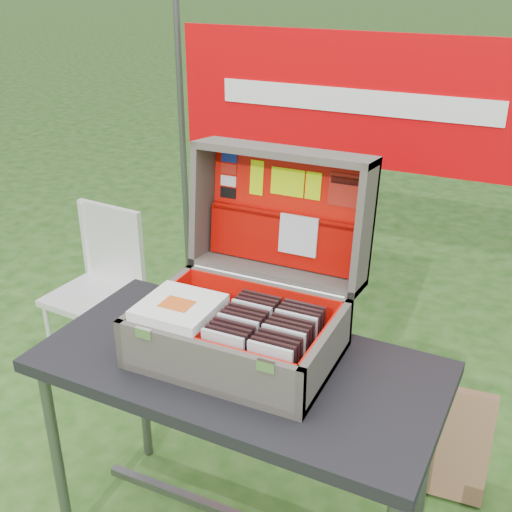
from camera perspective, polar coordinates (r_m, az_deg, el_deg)
The scene contains 81 objects.
table at distance 2.16m, azimuth -1.46°, elevation -17.61°, with size 1.20×0.60×0.75m, color #242429, non-canonical shape.
table_top at distance 1.94m, azimuth -1.57°, elevation -9.84°, with size 1.20×0.60×0.04m, color #242429.
table_leg_fl at distance 2.27m, azimuth -17.23°, elevation -17.02°, with size 0.04×0.04×0.71m, color #59595B.
table_leg_bl at distance 2.56m, azimuth -10.07°, elevation -10.88°, with size 0.04×0.04×0.71m, color #59595B.
table_leg_br at distance 2.23m, azimuth 14.72°, elevation -17.69°, with size 0.04×0.04×0.71m, color #59595B.
suitcase at distance 1.86m, azimuth -0.89°, elevation -0.77°, with size 0.58×0.57×0.55m, color #625C50, non-canonical shape.
suitcase_base_bottom at distance 1.94m, azimuth -1.63°, elevation -8.55°, with size 0.58×0.41×0.02m, color #625C50.
suitcase_base_wall_front at distance 1.77m, azimuth -4.53°, elevation -9.89°, with size 0.58×0.02×0.15m, color #625C50.
suitcase_base_wall_back at distance 2.06m, azimuth 0.79°, elevation -4.32°, with size 0.58×0.02×0.15m, color #625C50.
suitcase_base_wall_left at distance 2.03m, azimuth -8.67°, elevation -5.06°, with size 0.02×0.41×0.15m, color #625C50.
suitcase_base_wall_right at distance 1.82m, azimuth 6.26°, elevation -8.82°, with size 0.02×0.41×0.15m, color #625C50.
suitcase_liner_floor at distance 1.94m, azimuth -1.63°, elevation -8.19°, with size 0.53×0.37×0.01m, color #E20701.
suitcase_latch_left at distance 1.81m, azimuth -9.94°, elevation -6.78°, with size 0.05×0.01×0.03m, color silver.
suitcase_latch_right at distance 1.65m, azimuth 0.89°, elevation -9.77°, with size 0.05×0.01×0.03m, color silver.
suitcase_hinge at distance 2.03m, azimuth 0.94°, elevation -2.27°, with size 0.02×0.02×0.52m, color silver.
suitcase_lid_back at distance 2.10m, azimuth 2.86°, elevation 4.18°, with size 0.58×0.41×0.02m, color #625C50.
suitcase_lid_rim_far at distance 2.00m, azimuth 2.51°, elevation 9.19°, with size 0.58×0.02×0.15m, color #625C50.
suitcase_lid_rim_near at distance 2.10m, azimuth 1.82°, elevation -1.34°, with size 0.58×0.02×0.15m, color #625C50.
suitcase_lid_rim_left at distance 2.15m, azimuth -4.66°, elevation 4.92°, with size 0.02×0.41×0.15m, color #625C50.
suitcase_lid_rim_right at distance 1.95m, azimuth 9.64°, elevation 2.50°, with size 0.02×0.41×0.15m, color #625C50.
suitcase_lid_liner at distance 2.08m, azimuth 2.71°, elevation 4.10°, with size 0.53×0.36×0.01m, color #E20701.
suitcase_liner_wall_front at distance 1.77m, azimuth -4.32°, elevation -9.35°, with size 0.53×0.01×0.13m, color #E20701.
suitcase_liner_wall_back at distance 2.04m, azimuth 0.63°, elevation -4.22°, with size 0.53×0.01×0.13m, color #E20701.
suitcase_liner_wall_left at distance 2.02m, azimuth -8.35°, elevation -4.88°, with size 0.01×0.37×0.13m, color #E20701.
suitcase_liner_wall_right at distance 1.82m, azimuth 5.84°, elevation -8.42°, with size 0.01×0.37×0.13m, color #E20701.
suitcase_lid_pocket at distance 2.09m, azimuth 2.34°, elevation 1.45°, with size 0.51×0.16×0.03m, color #A20702.
suitcase_pocket_edge at distance 2.06m, azimuth 2.42°, elevation 3.59°, with size 0.50×0.02×0.02m, color #A20702.
suitcase_pocket_cd at distance 2.05m, azimuth 3.79°, elevation 1.86°, with size 0.13×0.13×0.01m, color silver.
lid_sticker_cc_a at distance 2.13m, azimuth -2.39°, elevation 8.78°, with size 0.06×0.03×0.00m, color #1933B2.
lid_sticker_cc_b at distance 2.14m, azimuth -2.43°, elevation 7.73°, with size 0.06×0.03×0.00m, color #AC1E13.
lid_sticker_cc_c at distance 2.15m, azimuth -2.47°, elevation 6.68°, with size 0.06×0.03×0.00m, color white.
lid_sticker_cc_d at distance 2.16m, azimuth -2.51°, elevation 5.64°, with size 0.06×0.03×0.00m, color black.
lid_card_neon_tall at distance 2.10m, azimuth 0.07°, elevation 6.98°, with size 0.05×0.11×0.00m, color #C3F205.
lid_card_neon_main at distance 2.06m, azimuth 2.82°, elevation 6.57°, with size 0.11×0.09×0.00m, color #C3F205.
lid_card_neon_small at distance 2.03m, azimuth 5.11°, elevation 6.22°, with size 0.05×0.09×0.00m, color #C3F205.
lid_sticker_band at distance 2.00m, azimuth 7.89°, elevation 5.79°, with size 0.10×0.10×0.00m, color #AC1E13.
lid_sticker_band_bar at distance 1.99m, azimuth 7.97°, elevation 6.63°, with size 0.09×0.02×0.00m, color black.
cd_left_0 at distance 1.76m, azimuth -2.94°, elevation -8.93°, with size 0.13×0.01×0.15m, color silver.
cd_left_1 at distance 1.78m, azimuth -2.60°, elevation -8.56°, with size 0.13×0.01×0.15m, color black.
cd_left_2 at distance 1.80m, azimuth -2.26°, elevation -8.20°, with size 0.13×0.01×0.15m, color black.
cd_left_3 at distance 1.81m, azimuth -1.93°, elevation -7.85°, with size 0.13×0.01×0.15m, color black.
cd_left_4 at distance 1.83m, azimuth -1.61°, elevation -7.51°, with size 0.13×0.01×0.15m, color silver.
cd_left_5 at distance 1.85m, azimuth -1.29°, elevation -7.17°, with size 0.13×0.01×0.15m, color black.
cd_left_6 at distance 1.86m, azimuth -0.98°, elevation -6.83°, with size 0.13×0.01×0.15m, color black.
cd_left_7 at distance 1.88m, azimuth -0.67°, elevation -6.51°, with size 0.13×0.01×0.15m, color black.
cd_left_8 at distance 1.90m, azimuth -0.37°, elevation -6.18°, with size 0.13×0.01×0.15m, color silver.
cd_left_9 at distance 1.92m, azimuth -0.08°, elevation -5.87°, with size 0.13×0.01×0.15m, color black.
cd_left_10 at distance 1.93m, azimuth 0.21°, elevation -5.56°, with size 0.13×0.01×0.15m, color black.
cd_left_11 at distance 1.95m, azimuth 0.49°, elevation -5.25°, with size 0.13×0.01×0.15m, color black.
cd_right_0 at distance 1.71m, azimuth 1.23°, elevation -10.04°, with size 0.13×0.01×0.15m, color silver.
cd_right_1 at distance 1.73m, azimuth 1.54°, elevation -9.65°, with size 0.13×0.01×0.15m, color black.
cd_right_2 at distance 1.75m, azimuth 1.85°, elevation -9.27°, with size 0.13×0.01×0.15m, color black.
cd_right_3 at distance 1.76m, azimuth 2.14°, elevation -8.89°, with size 0.13×0.01×0.15m, color black.
cd_right_4 at distance 1.78m, azimuth 2.43°, elevation -8.53°, with size 0.13×0.01×0.15m, color silver.
cd_right_5 at distance 1.80m, azimuth 2.72°, elevation -8.16°, with size 0.13×0.01×0.15m, color black.
cd_right_6 at distance 1.82m, azimuth 3.00°, elevation -7.81°, with size 0.13×0.01×0.15m, color black.
cd_right_7 at distance 1.83m, azimuth 3.27°, elevation -7.46°, with size 0.13×0.01×0.15m, color black.
cd_right_8 at distance 1.85m, azimuth 3.54°, elevation -7.12°, with size 0.13×0.01×0.15m, color silver.
cd_right_9 at distance 1.87m, azimuth 3.80°, elevation -6.78°, with size 0.13×0.01×0.15m, color black.
cd_right_10 at distance 1.89m, azimuth 4.06°, elevation -6.46°, with size 0.13×0.01×0.15m, color black.
cd_right_11 at distance 1.91m, azimuth 4.31°, elevation -6.13°, with size 0.13×0.01×0.15m, color black.
songbook_0 at distance 1.87m, azimuth -6.84°, elevation -4.88°, with size 0.22×0.22×0.01m, color white.
songbook_1 at distance 1.87m, azimuth -6.85°, elevation -4.75°, with size 0.22×0.22×0.01m, color white.
songbook_2 at distance 1.87m, azimuth -6.86°, elevation -4.61°, with size 0.22×0.22×0.01m, color white.
songbook_3 at distance 1.87m, azimuth -6.86°, elevation -4.48°, with size 0.22×0.22×0.01m, color white.
songbook_4 at distance 1.87m, azimuth -6.87°, elevation -4.35°, with size 0.22×0.22×0.01m, color white.
songbook_5 at distance 1.86m, azimuth -6.88°, elevation -4.21°, with size 0.22×0.22×0.01m, color white.
songbook_graphic at distance 1.85m, azimuth -7.05°, elevation -4.24°, with size 0.09×0.07×0.00m, color #D85919.
chair at distance 3.08m, azimuth -14.25°, elevation -3.66°, with size 0.36×0.40×0.80m, color silver, non-canonical shape.
chair_seat at distance 3.08m, azimuth -14.27°, elevation -3.51°, with size 0.36×0.36×0.03m, color silver.
chair_backrest at distance 3.11m, azimuth -12.69°, elevation 1.08°, with size 0.36×0.03×0.38m, color silver.
chair_leg_fl at distance 3.17m, azimuth -17.82°, elevation -7.34°, with size 0.02×0.02×0.41m, color silver.
chair_leg_fr at distance 2.99m, azimuth -13.36°, elevation -8.86°, with size 0.02×0.02×0.41m, color silver.
chair_leg_bl at distance 3.37m, azimuth -14.34°, elevation -4.90°, with size 0.02×0.02×0.41m, color silver.
chair_leg_br at distance 3.20m, azimuth -9.99°, elevation -6.16°, with size 0.02×0.02×0.41m, color silver.
chair_upright_left at distance 3.21m, azimuth -14.88°, elevation 1.40°, with size 0.02×0.02×0.38m, color silver.
chair_upright_right at distance 3.03m, azimuth -10.34°, elevation 0.43°, with size 0.02×0.02×0.38m, color silver.
cardboard_box at distance 2.57m, azimuth 15.60°, elevation -15.35°, with size 0.40×0.06×0.42m, color #97704F.
banner_post_left at distance 3.22m, azimuth -6.38°, elevation 7.00°, with size 0.03×0.03×1.70m, color #59595B.
banner at distance 2.76m, azimuth 8.75°, elevation 13.50°, with size 1.60×0.01×0.55m, color #C90106.
banner_text at distance 2.75m, azimuth 8.68°, elevation 13.46°, with size 1.20×0.00×0.10m, color white.
Camera 1 is at (0.77, -1.51, 1.83)m, focal length 45.00 mm.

